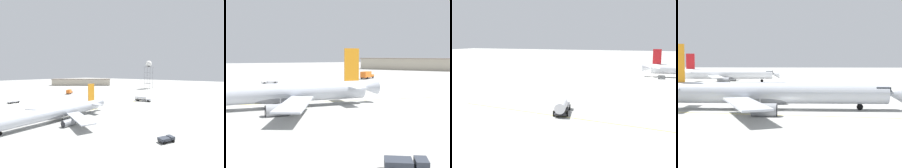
{
  "view_description": "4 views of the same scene",
  "coord_description": "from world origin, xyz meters",
  "views": [
    {
      "loc": [
        51.45,
        -27.25,
        15.99
      ],
      "look_at": [
        -9.26,
        49.06,
        9.07
      ],
      "focal_mm": 27.48,
      "sensor_mm": 36.0,
      "label": 1
    },
    {
      "loc": [
        57.71,
        -3.79,
        10.07
      ],
      "look_at": [
        -2.48,
        19.25,
        3.5
      ],
      "focal_mm": 46.28,
      "sensor_mm": 36.0,
      "label": 2
    },
    {
      "loc": [
        -47.91,
        34.8,
        15.33
      ],
      "look_at": [
        -9.26,
        49.06,
        8.78
      ],
      "focal_mm": 47.31,
      "sensor_mm": 36.0,
      "label": 3
    },
    {
      "loc": [
        -55.31,
        -2.46,
        8.71
      ],
      "look_at": [
        1.65,
        -0.05,
        4.56
      ],
      "focal_mm": 54.85,
      "sensor_mm": 36.0,
      "label": 4
    }
  ],
  "objects": [
    {
      "name": "fuel_tanker_truck",
      "position": [
        6.91,
        55.49,
        1.56
      ],
      "size": [
        8.92,
        4.62,
        2.87
      ],
      "rotation": [
        0.0,
        0.0,
        0.25
      ],
      "color": "#232326",
      "rests_on": "ground_plane"
    }
  ]
}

